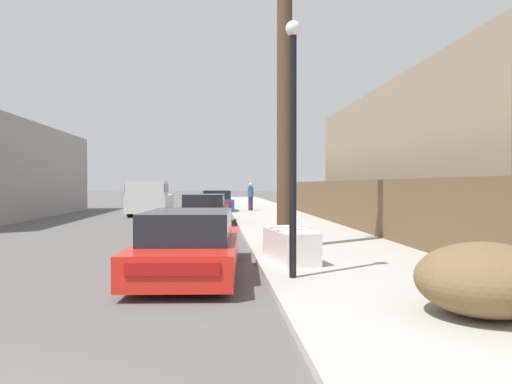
{
  "coord_description": "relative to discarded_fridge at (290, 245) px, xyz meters",
  "views": [
    {
      "loc": [
        2.35,
        -1.83,
        1.7
      ],
      "look_at": [
        3.32,
        9.33,
        1.52
      ],
      "focal_mm": 32.0,
      "sensor_mm": 36.0,
      "label": 1
    }
  ],
  "objects": [
    {
      "name": "sidewalk_curb",
      "position": [
        1.43,
        16.06,
        -0.4
      ],
      "size": [
        4.2,
        63.0,
        0.12
      ],
      "primitive_type": "cube",
      "color": "#ADA89E",
      "rests_on": "ground"
    },
    {
      "name": "discarded_fridge",
      "position": [
        0.0,
        0.0,
        0.0
      ],
      "size": [
        0.98,
        1.77,
        0.7
      ],
      "rotation": [
        0.0,
        0.0,
        0.17
      ],
      "color": "white",
      "rests_on": "sidewalk_curb"
    },
    {
      "name": "parked_sports_car_red",
      "position": [
        -2.01,
        -0.58,
        0.1
      ],
      "size": [
        2.02,
        4.72,
        1.22
      ],
      "rotation": [
        0.0,
        0.0,
        -0.06
      ],
      "color": "red",
      "rests_on": "ground"
    },
    {
      "name": "car_parked_mid",
      "position": [
        -2.01,
        10.16,
        0.15
      ],
      "size": [
        2.07,
        4.35,
        1.29
      ],
      "rotation": [
        0.0,
        0.0,
        -0.05
      ],
      "color": "#5B1E19",
      "rests_on": "ground"
    },
    {
      "name": "car_parked_far",
      "position": [
        -1.56,
        18.5,
        0.17
      ],
      "size": [
        2.14,
        4.25,
        1.34
      ],
      "rotation": [
        0.0,
        0.0,
        0.07
      ],
      "color": "#2D478C",
      "rests_on": "ground"
    },
    {
      "name": "pickup_truck",
      "position": [
        -5.18,
        16.32,
        0.48
      ],
      "size": [
        2.15,
        5.42,
        1.88
      ],
      "rotation": [
        0.0,
        0.0,
        3.16
      ],
      "color": "silver",
      "rests_on": "ground"
    },
    {
      "name": "utility_pole",
      "position": [
        0.16,
        1.93,
        4.12
      ],
      "size": [
        1.8,
        0.38,
        8.77
      ],
      "color": "#4C3826",
      "rests_on": "sidewalk_curb"
    },
    {
      "name": "street_lamp",
      "position": [
        -0.23,
        -1.64,
        2.2
      ],
      "size": [
        0.26,
        0.26,
        4.34
      ],
      "color": "black",
      "rests_on": "sidewalk_curb"
    },
    {
      "name": "brush_pile",
      "position": [
        1.71,
        -4.08,
        0.11
      ],
      "size": [
        1.69,
        1.5,
        0.89
      ],
      "color": "brown",
      "rests_on": "sidewalk_curb"
    },
    {
      "name": "wooden_fence",
      "position": [
        3.38,
        7.2,
        0.53
      ],
      "size": [
        0.08,
        33.11,
        1.73
      ],
      "primitive_type": "cube",
      "color": "brown",
      "rests_on": "sidewalk_curb"
    },
    {
      "name": "building_right_house",
      "position": [
        7.78,
        8.31,
        2.29
      ],
      "size": [
        6.0,
        16.65,
        5.49
      ],
      "primitive_type": "cube",
      "color": "gray",
      "rests_on": "ground"
    },
    {
      "name": "pedestrian",
      "position": [
        0.56,
        18.37,
        0.52
      ],
      "size": [
        0.34,
        0.34,
        1.68
      ],
      "color": "#282D42",
      "rests_on": "sidewalk_curb"
    }
  ]
}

